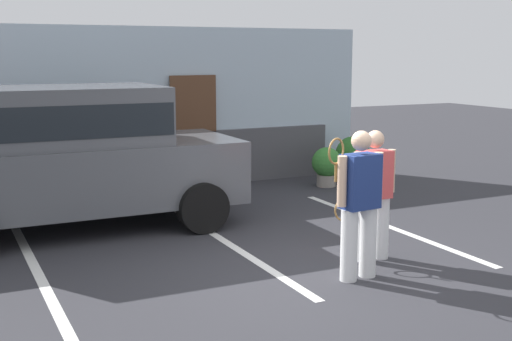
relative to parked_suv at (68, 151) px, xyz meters
name	(u,v)px	position (x,y,z in m)	size (l,w,h in m)	color
ground_plane	(307,278)	(1.99, -3.30, -1.15)	(40.00, 40.00, 0.00)	#2D2D33
parking_stripe_0	(38,273)	(-0.73, -1.80, -1.14)	(0.12, 4.40, 0.01)	silver
parking_stripe_1	(233,246)	(1.74, -1.80, -1.14)	(0.12, 4.40, 0.01)	silver
parking_stripe_2	(386,225)	(4.21, -1.80, -1.14)	(0.12, 4.40, 0.01)	silver
house_frontage	(153,113)	(2.00, 2.42, 0.26)	(8.62, 0.40, 2.99)	silver
parked_suv	(68,151)	(0.00, 0.00, 0.00)	(4.62, 2.19, 2.05)	#4C4F54
tennis_player_man	(359,202)	(2.50, -3.55, -0.27)	(0.76, 0.30, 1.68)	white
tennis_player_woman	(373,194)	(3.05, -3.04, -0.32)	(0.86, 0.25, 1.60)	white
potted_plant_by_porch	(327,165)	(4.98, 1.12, -0.73)	(0.57, 0.57, 0.75)	gray
potted_plant_secondary	(353,156)	(5.72, 1.33, -0.65)	(0.68, 0.68, 0.89)	#9E5638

